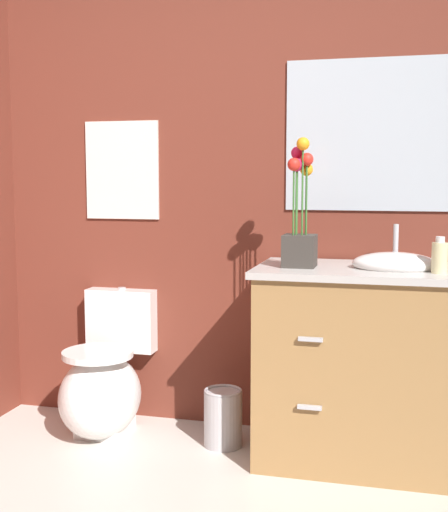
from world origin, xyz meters
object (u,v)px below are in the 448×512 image
Objects in this scene: wall_poster at (122,170)px; wall_mirror at (372,135)px; vanity_cabinet at (364,363)px; trash_bin at (223,417)px; flower_vase at (300,225)px; soap_bottle at (440,257)px; toilet at (104,385)px.

wall_poster is 0.62× the size of wall_mirror.
trash_bin is (-0.64, 0.01, -0.31)m from vanity_cabinet.
wall_mirror reaches higher than vanity_cabinet.
soap_bottle is at bearing -5.92° from flower_vase.
soap_bottle is 0.71m from wall_mirror.
wall_mirror is (0.28, 0.34, 0.40)m from flower_vase.
trash_bin is at bearing 172.86° from soap_bottle.
flower_vase is 0.59m from soap_bottle.
vanity_cabinet is 1.54m from wall_poster.
trash_bin is at bearing 178.69° from vanity_cabinet.
wall_poster is (-1.54, 0.40, 0.36)m from soap_bottle.
soap_bottle is (1.54, -0.13, 0.69)m from toilet.
toilet is 1.70m from soap_bottle.
soap_bottle is at bearing -4.78° from toilet.
toilet is at bearing 178.89° from trash_bin.
trash_bin is 1.49m from wall_mirror.
soap_bottle is at bearing -7.14° from trash_bin.
soap_bottle is 0.19× the size of wall_mirror.
vanity_cabinet is 0.71m from trash_bin.
flower_vase reaches higher than vanity_cabinet.
wall_mirror is at bearing 50.02° from flower_vase.
vanity_cabinet is at bearing -1.31° from trash_bin.
vanity_cabinet is 3.85× the size of trash_bin.
toilet is 1.08m from wall_poster.
wall_mirror reaches higher than wall_poster.
vanity_cabinet is at bearing 8.52° from flower_vase.
trash_bin is (-0.94, 0.12, -0.80)m from soap_bottle.
trash_bin is at bearing 170.91° from flower_vase.
flower_vase is at bearing -171.48° from vanity_cabinet.
vanity_cabinet is 1.05m from wall_mirror.
trash_bin is 0.55× the size of wall_poster.
vanity_cabinet is at bearing -1.21° from toilet.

